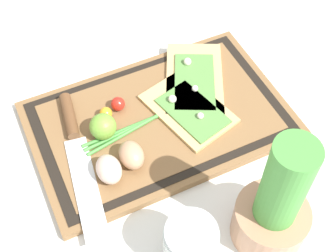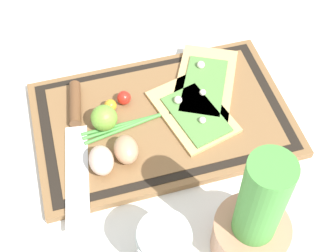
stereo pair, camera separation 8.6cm
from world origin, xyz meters
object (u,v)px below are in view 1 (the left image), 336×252
Objects in this scene: pizza_slice_far at (189,109)px; herb_pot at (275,209)px; sauce_jar at (190,247)px; egg_brown at (131,155)px; cherry_tomato_yellow at (106,113)px; egg_pink at (109,169)px; cherry_tomato_red at (118,104)px; pizza_slice_near at (194,79)px; lime at (103,127)px; knife at (75,139)px.

herb_pot reaches higher than pizza_slice_far.
pizza_slice_far is 1.98× the size of sauce_jar.
egg_brown reaches higher than pizza_slice_far.
pizza_slice_far is 7.95× the size of cherry_tomato_yellow.
egg_pink is 0.23× the size of herb_pot.
cherry_tomato_yellow is at bearing -108.09° from egg_pink.
pizza_slice_far is at bearing 160.41° from cherry_tomato_yellow.
cherry_tomato_red is at bearing -69.18° from herb_pot.
pizza_slice_near is 2.26× the size of sauce_jar.
cherry_tomato_red is (-0.05, -0.05, -0.01)m from lime.
knife is at bearing -71.84° from egg_pink.
egg_pink is (0.05, 0.01, 0.00)m from egg_brown.
knife is 0.11m from cherry_tomato_red.
pizza_slice_near is 0.17m from cherry_tomato_red.
herb_pot is at bearing 91.37° from pizza_slice_far.
knife is 6.27× the size of lime.
sauce_jar is at bearing 108.68° from egg_pink.
lime is at bearing -104.39° from egg_pink.
egg_brown and egg_pink have the same top height.
sauce_jar reaches higher than egg_pink.
cherry_tomato_yellow is (0.15, -0.05, 0.01)m from pizza_slice_far.
pizza_slice_near is at bearing -171.34° from knife.
lime is 0.04m from cherry_tomato_yellow.
lime reaches higher than cherry_tomato_yellow.
lime is 2.02× the size of cherry_tomato_yellow.
knife is 0.06m from lime.
pizza_slice_far is 3.41× the size of egg_brown.
knife is at bearing -8.87° from lime.
pizza_slice_near is 1.14× the size of pizza_slice_far.
herb_pot is at bearing 115.75° from cherry_tomato_yellow.
lime is at bearing -81.67° from sauce_jar.
lime is (-0.05, 0.01, 0.02)m from knife.
pizza_slice_far is 0.63× the size of knife.
cherry_tomato_red is 0.32m from sauce_jar.
egg_brown reaches higher than cherry_tomato_yellow.
knife is 0.10m from egg_pink.
egg_brown is at bearing 107.05° from lime.
sauce_jar reaches higher than knife.
pizza_slice_near and cherry_tomato_yellow have the same top height.
pizza_slice_far is at bearing -88.63° from herb_pot.
sauce_jar is at bearing 108.50° from knife.
egg_brown is (0.19, 0.13, 0.02)m from pizza_slice_near.
lime is (0.02, -0.08, 0.00)m from egg_brown.
sauce_jar is (-0.04, 0.27, -0.00)m from lime.
cherry_tomato_red is at bearing -135.19° from lime.
knife is (0.27, 0.04, 0.00)m from pizza_slice_near.
pizza_slice_near is at bearing -96.68° from herb_pot.
knife is 11.43× the size of cherry_tomato_red.
herb_pot is at bearing 134.57° from egg_pink.
cherry_tomato_red is at bearing -117.37° from egg_pink.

